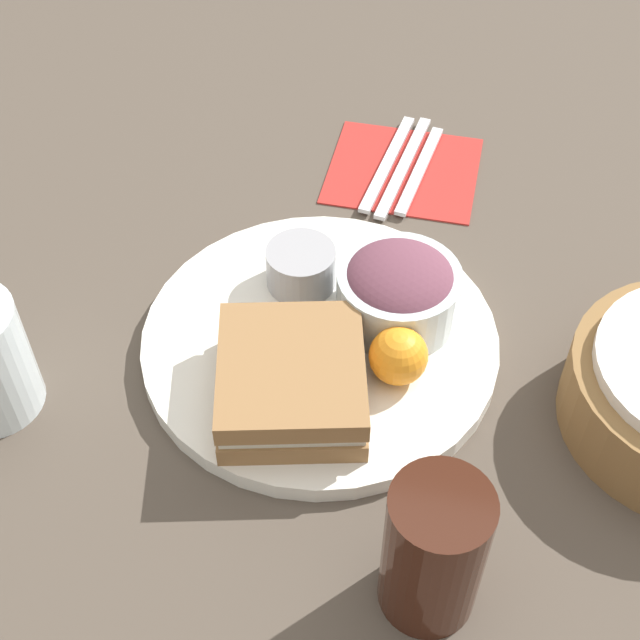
{
  "coord_description": "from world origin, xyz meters",
  "views": [
    {
      "loc": [
        0.5,
        0.11,
        0.61
      ],
      "look_at": [
        0.0,
        0.0,
        0.04
      ],
      "focal_mm": 50.0,
      "sensor_mm": 36.0,
      "label": 1
    }
  ],
  "objects_px": {
    "dressing_cup": "(301,267)",
    "fork": "(388,163)",
    "sandwich": "(292,380)",
    "plate": "(320,342)",
    "drink_glass": "(434,552)",
    "knife": "(404,166)",
    "salad_bowl": "(399,289)",
    "spoon": "(420,170)"
  },
  "relations": [
    {
      "from": "dressing_cup",
      "to": "fork",
      "type": "height_order",
      "value": "dressing_cup"
    },
    {
      "from": "sandwich",
      "to": "fork",
      "type": "distance_m",
      "value": 0.34
    },
    {
      "from": "plate",
      "to": "drink_glass",
      "type": "xyz_separation_m",
      "value": [
        0.21,
        0.13,
        0.05
      ]
    },
    {
      "from": "knife",
      "to": "fork",
      "type": "bearing_deg",
      "value": 90.0
    },
    {
      "from": "salad_bowl",
      "to": "spoon",
      "type": "height_order",
      "value": "salad_bowl"
    },
    {
      "from": "knife",
      "to": "spoon",
      "type": "distance_m",
      "value": 0.02
    },
    {
      "from": "sandwich",
      "to": "knife",
      "type": "xyz_separation_m",
      "value": [
        -0.34,
        0.04,
        -0.03
      ]
    },
    {
      "from": "sandwich",
      "to": "fork",
      "type": "height_order",
      "value": "sandwich"
    },
    {
      "from": "salad_bowl",
      "to": "dressing_cup",
      "type": "height_order",
      "value": "salad_bowl"
    },
    {
      "from": "dressing_cup",
      "to": "spoon",
      "type": "height_order",
      "value": "dressing_cup"
    },
    {
      "from": "fork",
      "to": "spoon",
      "type": "relative_size",
      "value": 1.11
    },
    {
      "from": "dressing_cup",
      "to": "spoon",
      "type": "bearing_deg",
      "value": 157.87
    },
    {
      "from": "plate",
      "to": "knife",
      "type": "relative_size",
      "value": 1.76
    },
    {
      "from": "fork",
      "to": "spoon",
      "type": "bearing_deg",
      "value": -90.0
    },
    {
      "from": "salad_bowl",
      "to": "knife",
      "type": "height_order",
      "value": "salad_bowl"
    },
    {
      "from": "dressing_cup",
      "to": "knife",
      "type": "height_order",
      "value": "dressing_cup"
    },
    {
      "from": "drink_glass",
      "to": "knife",
      "type": "bearing_deg",
      "value": -169.04
    },
    {
      "from": "drink_glass",
      "to": "dressing_cup",
      "type": "bearing_deg",
      "value": -149.87
    },
    {
      "from": "drink_glass",
      "to": "sandwich",
      "type": "bearing_deg",
      "value": -135.99
    },
    {
      "from": "sandwich",
      "to": "salad_bowl",
      "type": "xyz_separation_m",
      "value": [
        -0.11,
        0.07,
        0.01
      ]
    },
    {
      "from": "knife",
      "to": "sandwich",
      "type": "bearing_deg",
      "value": -179.7
    },
    {
      "from": "sandwich",
      "to": "salad_bowl",
      "type": "relative_size",
      "value": 1.42
    },
    {
      "from": "salad_bowl",
      "to": "sandwich",
      "type": "bearing_deg",
      "value": -31.58
    },
    {
      "from": "fork",
      "to": "plate",
      "type": "bearing_deg",
      "value": -176.14
    },
    {
      "from": "fork",
      "to": "sandwich",
      "type": "bearing_deg",
      "value": -176.66
    },
    {
      "from": "plate",
      "to": "drink_glass",
      "type": "bearing_deg",
      "value": 30.84
    },
    {
      "from": "plate",
      "to": "salad_bowl",
      "type": "relative_size",
      "value": 2.88
    },
    {
      "from": "plate",
      "to": "sandwich",
      "type": "distance_m",
      "value": 0.08
    },
    {
      "from": "plate",
      "to": "knife",
      "type": "height_order",
      "value": "plate"
    },
    {
      "from": "knife",
      "to": "spoon",
      "type": "height_order",
      "value": "same"
    },
    {
      "from": "sandwich",
      "to": "spoon",
      "type": "xyz_separation_m",
      "value": [
        -0.33,
        0.06,
        -0.03
      ]
    },
    {
      "from": "sandwich",
      "to": "plate",
      "type": "bearing_deg",
      "value": 174.26
    },
    {
      "from": "drink_glass",
      "to": "knife",
      "type": "xyz_separation_m",
      "value": [
        -0.47,
        -0.09,
        -0.06
      ]
    },
    {
      "from": "salad_bowl",
      "to": "spoon",
      "type": "bearing_deg",
      "value": -177.29
    },
    {
      "from": "plate",
      "to": "dressing_cup",
      "type": "bearing_deg",
      "value": -152.41
    },
    {
      "from": "sandwich",
      "to": "spoon",
      "type": "height_order",
      "value": "sandwich"
    },
    {
      "from": "plate",
      "to": "drink_glass",
      "type": "height_order",
      "value": "drink_glass"
    },
    {
      "from": "sandwich",
      "to": "spoon",
      "type": "bearing_deg",
      "value": 170.11
    },
    {
      "from": "sandwich",
      "to": "knife",
      "type": "relative_size",
      "value": 0.87
    },
    {
      "from": "plate",
      "to": "spoon",
      "type": "relative_size",
      "value": 2.06
    },
    {
      "from": "salad_bowl",
      "to": "fork",
      "type": "bearing_deg",
      "value": -168.49
    },
    {
      "from": "drink_glass",
      "to": "spoon",
      "type": "height_order",
      "value": "drink_glass"
    }
  ]
}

